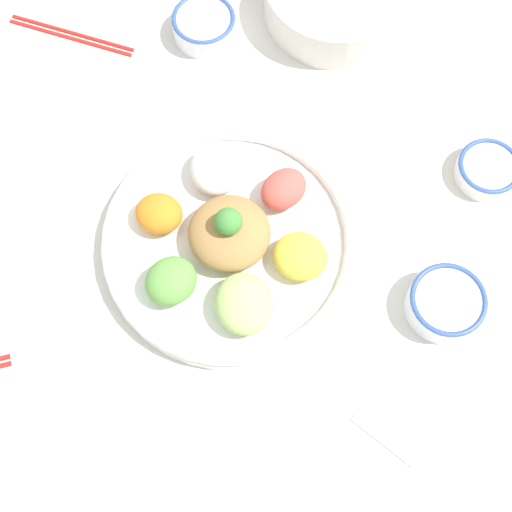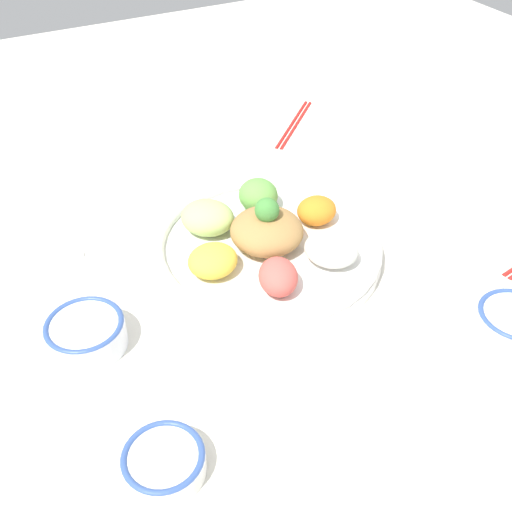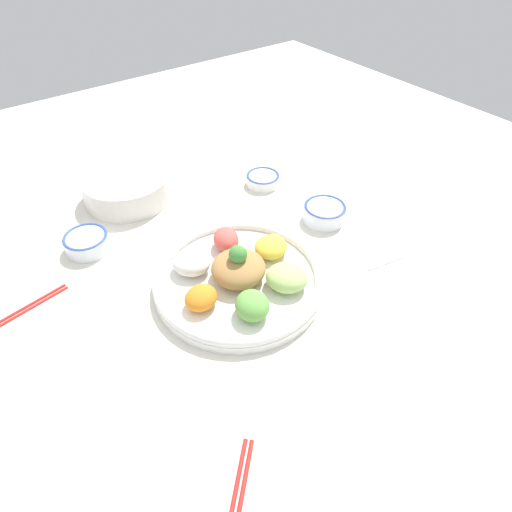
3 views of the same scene
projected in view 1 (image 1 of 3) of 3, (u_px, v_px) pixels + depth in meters
The scene contains 7 objects.
ground_plane at pixel (242, 228), 1.02m from camera, with size 2.40×2.40×0.00m, color silver.
salad_platter at pixel (229, 240), 0.98m from camera, with size 0.36×0.36×0.11m.
sauce_bowl_red at pixel (488, 169), 1.03m from camera, with size 0.09×0.09×0.03m.
rice_bowl_blue at pixel (446, 303), 0.95m from camera, with size 0.10×0.10×0.04m.
sauce_bowl_dark at pixel (204, 25), 1.12m from camera, with size 0.10×0.10×0.04m.
chopsticks_pair_far at pixel (71, 35), 1.13m from camera, with size 0.21×0.05×0.01m.
serving_spoon_main at pixel (408, 458), 0.90m from camera, with size 0.14×0.05×0.01m.
Camera 1 is at (0.21, -0.34, 0.93)m, focal length 50.00 mm.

